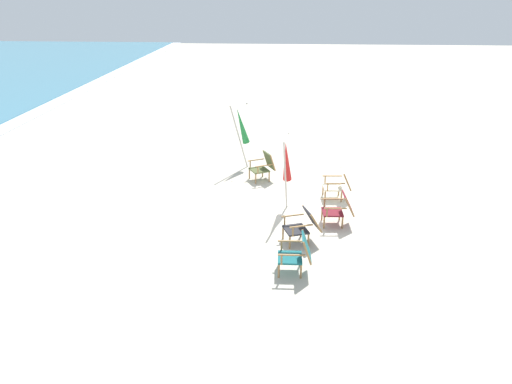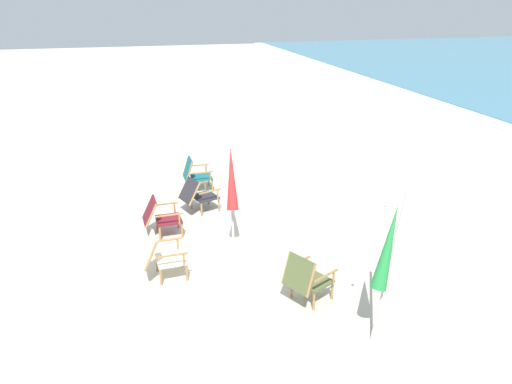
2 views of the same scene
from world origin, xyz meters
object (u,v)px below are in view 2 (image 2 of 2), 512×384
beach_chair_mid_center (195,174)px  umbrella_furled_green (388,248)px  umbrella_furled_red (232,179)px  beach_chair_back_right (160,216)px  beach_chair_back_left (198,194)px  beach_chair_front_right (161,255)px  beach_chair_far_center (306,278)px

beach_chair_mid_center → umbrella_furled_green: size_ratio=0.40×
umbrella_furled_red → umbrella_furled_green: 3.48m
beach_chair_back_right → beach_chair_back_left: beach_chair_back_right is taller
beach_chair_back_right → beach_chair_front_right: 1.60m
beach_chair_back_left → beach_chair_mid_center: size_ratio=1.11×
beach_chair_back_left → umbrella_furled_red: (1.66, 0.40, 0.89)m
beach_chair_back_right → umbrella_furled_red: 1.72m
umbrella_furled_green → beach_chair_back_left: bearing=-159.5°
beach_chair_front_right → beach_chair_back_right: bearing=175.8°
beach_chair_back_right → beach_chair_back_left: 1.30m
umbrella_furled_green → beach_chair_mid_center: bearing=-164.8°
beach_chair_back_left → umbrella_furled_red: umbrella_furled_red is taller
beach_chair_front_right → beach_chair_back_left: bearing=158.5°
beach_chair_front_right → umbrella_furled_green: umbrella_furled_green is taller
beach_chair_back_left → beach_chair_front_right: bearing=-21.5°
beach_chair_front_right → umbrella_furled_green: (2.29, 2.81, 0.92)m
beach_chair_mid_center → beach_chair_back_right: bearing=-24.6°
beach_chair_back_left → umbrella_furled_green: size_ratio=0.44×
beach_chair_back_left → umbrella_furled_green: 5.25m
umbrella_furled_red → beach_chair_mid_center: bearing=-174.9°
beach_chair_far_center → umbrella_furled_green: 1.53m
umbrella_furled_red → beach_chair_front_right: bearing=-57.7°
beach_chair_back_right → umbrella_furled_red: umbrella_furled_red is taller
beach_chair_front_right → umbrella_furled_red: size_ratio=0.40×
beach_chair_far_center → umbrella_furled_green: bearing=36.7°
beach_chair_far_center → beach_chair_front_right: beach_chair_far_center is taller
beach_chair_back_left → beach_chair_far_center: bearing=15.5°
beach_chair_back_right → umbrella_furled_red: bearing=61.2°
beach_chair_back_right → beach_chair_mid_center: (-2.25, 1.03, 0.01)m
umbrella_furled_red → beach_chair_back_left: bearing=-166.3°
beach_chair_far_center → beach_chair_mid_center: size_ratio=1.04×
beach_chair_front_right → umbrella_furled_red: (-0.89, 1.41, 0.88)m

